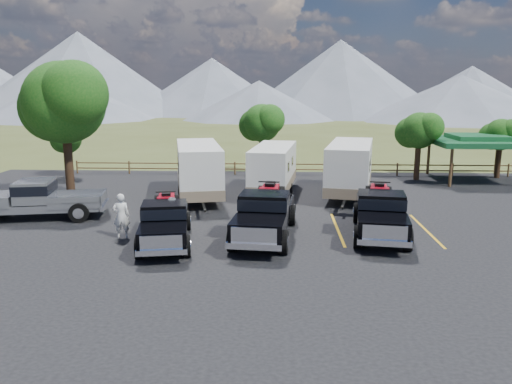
{
  "coord_description": "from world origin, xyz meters",
  "views": [
    {
      "loc": [
        -0.7,
        -18.18,
        6.34
      ],
      "look_at": [
        -1.77,
        4.63,
        1.6
      ],
      "focal_mm": 35.0,
      "sensor_mm": 36.0,
      "label": 1
    }
  ],
  "objects_px": {
    "tree_big_nw": "(63,103)",
    "trailer_left": "(199,170)",
    "trailer_center": "(273,169)",
    "person_b": "(174,219)",
    "pavilion": "(477,141)",
    "pickup_silver": "(39,199)",
    "rig_center": "(265,213)",
    "rig_left": "(165,220)",
    "trailer_right": "(350,168)",
    "person_a": "(121,216)",
    "rig_right": "(380,211)"
  },
  "relations": [
    {
      "from": "rig_left",
      "to": "person_b",
      "type": "bearing_deg",
      "value": 44.93
    },
    {
      "from": "tree_big_nw",
      "to": "trailer_left",
      "type": "bearing_deg",
      "value": 10.67
    },
    {
      "from": "trailer_right",
      "to": "person_b",
      "type": "bearing_deg",
      "value": -121.37
    },
    {
      "from": "trailer_center",
      "to": "person_a",
      "type": "height_order",
      "value": "trailer_center"
    },
    {
      "from": "rig_right",
      "to": "trailer_left",
      "type": "height_order",
      "value": "trailer_left"
    },
    {
      "from": "trailer_right",
      "to": "rig_center",
      "type": "bearing_deg",
      "value": -107.45
    },
    {
      "from": "pavilion",
      "to": "pickup_silver",
      "type": "height_order",
      "value": "pavilion"
    },
    {
      "from": "pavilion",
      "to": "pickup_silver",
      "type": "xyz_separation_m",
      "value": [
        -25.45,
        -11.85,
        -1.74
      ]
    },
    {
      "from": "pickup_silver",
      "to": "person_b",
      "type": "height_order",
      "value": "pickup_silver"
    },
    {
      "from": "pickup_silver",
      "to": "pavilion",
      "type": "bearing_deg",
      "value": 103.92
    },
    {
      "from": "trailer_center",
      "to": "pickup_silver",
      "type": "relative_size",
      "value": 1.26
    },
    {
      "from": "trailer_right",
      "to": "person_b",
      "type": "relative_size",
      "value": 4.98
    },
    {
      "from": "rig_center",
      "to": "trailer_left",
      "type": "xyz_separation_m",
      "value": [
        -4.11,
        7.7,
        0.59
      ]
    },
    {
      "from": "tree_big_nw",
      "to": "trailer_left",
      "type": "height_order",
      "value": "tree_big_nw"
    },
    {
      "from": "trailer_left",
      "to": "pickup_silver",
      "type": "bearing_deg",
      "value": -155.69
    },
    {
      "from": "trailer_center",
      "to": "rig_right",
      "type": "bearing_deg",
      "value": -53.57
    },
    {
      "from": "pavilion",
      "to": "tree_big_nw",
      "type": "bearing_deg",
      "value": -162.66
    },
    {
      "from": "pickup_silver",
      "to": "person_b",
      "type": "xyz_separation_m",
      "value": [
        7.31,
        -3.13,
        -0.09
      ]
    },
    {
      "from": "pavilion",
      "to": "rig_right",
      "type": "distance_m",
      "value": 16.65
    },
    {
      "from": "tree_big_nw",
      "to": "rig_center",
      "type": "distance_m",
      "value": 13.69
    },
    {
      "from": "tree_big_nw",
      "to": "person_b",
      "type": "distance_m",
      "value": 11.2
    },
    {
      "from": "trailer_left",
      "to": "person_b",
      "type": "height_order",
      "value": "trailer_left"
    },
    {
      "from": "pickup_silver",
      "to": "trailer_left",
      "type": "bearing_deg",
      "value": 115.47
    },
    {
      "from": "rig_center",
      "to": "rig_left",
      "type": "bearing_deg",
      "value": -160.21
    },
    {
      "from": "trailer_center",
      "to": "trailer_right",
      "type": "bearing_deg",
      "value": 2.85
    },
    {
      "from": "pavilion",
      "to": "trailer_center",
      "type": "xyz_separation_m",
      "value": [
        -14.04,
        -5.35,
        -1.22
      ]
    },
    {
      "from": "trailer_left",
      "to": "person_a",
      "type": "bearing_deg",
      "value": -116.18
    },
    {
      "from": "trailer_center",
      "to": "person_a",
      "type": "xyz_separation_m",
      "value": [
        -6.39,
        -9.47,
        -0.56
      ]
    },
    {
      "from": "rig_left",
      "to": "rig_center",
      "type": "xyz_separation_m",
      "value": [
        4.13,
        1.04,
        0.12
      ]
    },
    {
      "from": "rig_right",
      "to": "trailer_center",
      "type": "bearing_deg",
      "value": 127.83
    },
    {
      "from": "tree_big_nw",
      "to": "rig_center",
      "type": "relative_size",
      "value": 1.16
    },
    {
      "from": "pickup_silver",
      "to": "rig_left",
      "type": "bearing_deg",
      "value": 52.39
    },
    {
      "from": "person_b",
      "to": "pickup_silver",
      "type": "bearing_deg",
      "value": 140.49
    },
    {
      "from": "person_b",
      "to": "pavilion",
      "type": "bearing_deg",
      "value": 23.22
    },
    {
      "from": "rig_left",
      "to": "trailer_center",
      "type": "xyz_separation_m",
      "value": [
        4.37,
        10.02,
        0.59
      ]
    },
    {
      "from": "tree_big_nw",
      "to": "trailer_center",
      "type": "xyz_separation_m",
      "value": [
        11.5,
        2.62,
        -4.03
      ]
    },
    {
      "from": "person_a",
      "to": "pickup_silver",
      "type": "bearing_deg",
      "value": -44.5
    },
    {
      "from": "trailer_center",
      "to": "person_b",
      "type": "xyz_separation_m",
      "value": [
        -4.09,
        -9.63,
        -0.61
      ]
    },
    {
      "from": "pavilion",
      "to": "person_b",
      "type": "distance_m",
      "value": 23.59
    },
    {
      "from": "rig_left",
      "to": "trailer_right",
      "type": "bearing_deg",
      "value": 37.44
    },
    {
      "from": "trailer_left",
      "to": "pickup_silver",
      "type": "relative_size",
      "value": 1.36
    },
    {
      "from": "trailer_center",
      "to": "rig_left",
      "type": "bearing_deg",
      "value": -106.88
    },
    {
      "from": "rig_center",
      "to": "pavilion",
      "type": "bearing_deg",
      "value": 50.72
    },
    {
      "from": "tree_big_nw",
      "to": "rig_left",
      "type": "bearing_deg",
      "value": -46.02
    },
    {
      "from": "rig_center",
      "to": "trailer_right",
      "type": "relative_size",
      "value": 0.74
    },
    {
      "from": "rig_right",
      "to": "trailer_center",
      "type": "height_order",
      "value": "trailer_center"
    },
    {
      "from": "trailer_center",
      "to": "person_b",
      "type": "bearing_deg",
      "value": -106.36
    },
    {
      "from": "rig_right",
      "to": "trailer_left",
      "type": "xyz_separation_m",
      "value": [
        -9.15,
        7.12,
        0.62
      ]
    },
    {
      "from": "trailer_center",
      "to": "pickup_silver",
      "type": "height_order",
      "value": "trailer_center"
    },
    {
      "from": "pavilion",
      "to": "rig_center",
      "type": "height_order",
      "value": "pavilion"
    }
  ]
}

